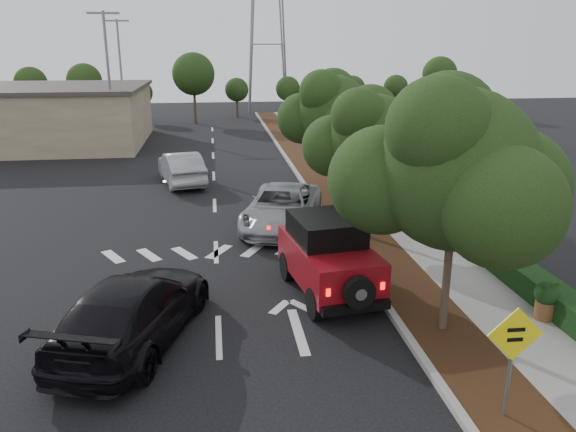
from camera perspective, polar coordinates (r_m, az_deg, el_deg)
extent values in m
plane|color=black|center=(14.36, -7.05, -12.05)|extent=(120.00, 120.00, 0.00)
cube|color=#9E9B93|center=(25.91, 2.75, 1.61)|extent=(0.20, 70.00, 0.15)
cube|color=black|center=(26.11, 4.91, 1.65)|extent=(1.80, 70.00, 0.12)
cube|color=gray|center=(26.58, 8.92, 1.78)|extent=(2.00, 70.00, 0.12)
cube|color=black|center=(26.92, 11.81, 2.57)|extent=(0.80, 70.00, 0.80)
cylinder|color=black|center=(17.30, -0.03, -5.10)|extent=(0.42, 0.90, 0.86)
cylinder|color=black|center=(17.80, 5.21, -4.53)|extent=(0.42, 0.90, 0.86)
cylinder|color=black|center=(14.93, 2.83, -8.87)|extent=(0.42, 0.90, 0.86)
cylinder|color=black|center=(15.50, 8.80, -8.04)|extent=(0.42, 0.90, 0.86)
cube|color=maroon|center=(16.12, 4.17, -4.58)|extent=(2.49, 4.23, 1.08)
cube|color=black|center=(16.11, 3.85, -1.24)|extent=(2.08, 2.43, 0.69)
cube|color=maroon|center=(17.49, 2.48, -3.09)|extent=(1.85, 1.35, 0.89)
cube|color=black|center=(14.55, 6.95, -9.25)|extent=(1.85, 0.45, 0.24)
cylinder|color=black|center=(14.21, 7.25, -7.74)|extent=(0.85, 0.35, 0.82)
cube|color=#FF190C|center=(14.14, 4.12, -7.77)|extent=(0.11, 0.06, 0.19)
cube|color=#FF190C|center=(14.68, 9.60, -7.03)|extent=(0.11, 0.06, 0.19)
imported|color=#999BA0|center=(22.09, -0.59, 0.87)|extent=(4.17, 6.31, 1.61)
imported|color=black|center=(14.19, -15.43, -9.16)|extent=(3.97, 6.19, 1.67)
imported|color=#9DA0A4|center=(29.73, -10.79, 4.83)|extent=(2.82, 5.28, 1.65)
imported|color=#B4B6BC|center=(39.64, -18.32, 7.11)|extent=(4.47, 2.46, 1.44)
cylinder|color=slate|center=(11.63, 21.63, -14.07)|extent=(0.07, 0.07, 2.10)
cube|color=yellow|center=(11.28, 22.09, -11.08)|extent=(1.08, 0.06, 1.08)
cube|color=black|center=(11.22, 22.19, -10.67)|extent=(0.34, 0.02, 0.08)
cube|color=black|center=(11.31, 22.08, -11.57)|extent=(0.30, 0.02, 0.08)
cylinder|color=brown|center=(16.16, 24.61, -8.68)|extent=(0.53, 0.53, 0.51)
sphere|color=black|center=(15.97, 24.82, -7.12)|extent=(0.63, 0.63, 0.63)
imported|color=black|center=(15.95, 24.85, -6.88)|extent=(0.55, 0.49, 0.60)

